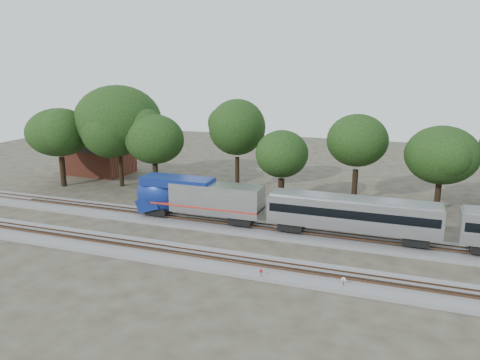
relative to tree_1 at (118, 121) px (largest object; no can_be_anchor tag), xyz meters
The scene contains 14 objects.
ground 34.16m from the tree_1, 34.48° to the right, with size 160.00×160.00×0.00m, color #383328.
track_far 31.27m from the tree_1, 24.84° to the right, with size 160.00×5.00×0.73m.
track_near 36.41m from the tree_1, 39.89° to the right, with size 160.00×5.00×0.73m.
switch_stand_red 40.83m from the tree_1, 38.57° to the right, with size 0.33×0.14×1.08m.
switch_stand_white 46.07m from the tree_1, 32.12° to the right, with size 0.36×0.07×1.14m.
switch_lever 40.67m from the tree_1, 37.26° to the right, with size 0.50×0.30×0.30m, color #512D19.
brick_building 13.52m from the tree_1, 144.09° to the left, with size 11.38×8.32×5.28m.
tree_0 9.43m from the tree_1, 159.93° to the right, with size 8.76×8.76×12.35m.
tree_1 is the anchor object (origin of this frame).
tree_2 7.78m from the tree_1, 13.69° to the right, with size 8.31×8.31×11.72m.
tree_3 18.72m from the tree_1, 10.17° to the left, with size 9.97×9.97×14.06m.
tree_4 27.17m from the tree_1, ahead, with size 7.48×7.48×10.55m.
tree_5 36.08m from the tree_1, ahead, with size 8.98×8.98×12.66m.
tree_6 46.75m from the tree_1, ahead, with size 7.72×7.72×10.88m.
Camera 1 is at (15.52, -43.08, 18.70)m, focal length 35.00 mm.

